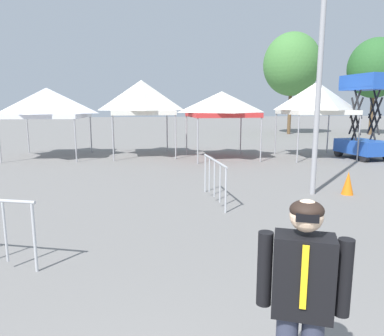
% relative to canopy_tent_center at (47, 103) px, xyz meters
% --- Properties ---
extents(canopy_tent_center, '(3.49, 3.49, 3.16)m').
position_rel_canopy_tent_center_xyz_m(canopy_tent_center, '(0.00, 0.00, 0.00)').
color(canopy_tent_center, '#9E9EA3').
rests_on(canopy_tent_center, ground).
extents(canopy_tent_behind_center, '(3.05, 3.05, 3.53)m').
position_rel_canopy_tent_center_xyz_m(canopy_tent_behind_center, '(4.25, -0.11, 0.25)').
color(canopy_tent_behind_center, '#9E9EA3').
rests_on(canopy_tent_behind_center, ground).
extents(canopy_tent_left_of_center, '(3.01, 3.01, 2.99)m').
position_rel_canopy_tent_center_xyz_m(canopy_tent_left_of_center, '(7.80, -1.32, -0.06)').
color(canopy_tent_left_of_center, '#9E9EA3').
rests_on(canopy_tent_left_of_center, ground).
extents(canopy_tent_far_right, '(2.89, 2.89, 3.42)m').
position_rel_canopy_tent_center_xyz_m(canopy_tent_far_right, '(12.05, -1.78, 0.21)').
color(canopy_tent_far_right, '#9E9EA3').
rests_on(canopy_tent_far_right, ground).
extents(scissor_lift, '(1.64, 2.44, 3.71)m').
position_rel_canopy_tent_center_xyz_m(scissor_lift, '(14.07, -2.42, -1.35)').
color(scissor_lift, black).
rests_on(scissor_lift, ground).
extents(person_foreground, '(0.61, 0.38, 1.78)m').
position_rel_canopy_tent_center_xyz_m(person_foreground, '(5.37, -14.99, -1.46)').
color(person_foreground, '#33384C').
rests_on(person_foreground, ground).
extents(tree_behind_tents_left, '(4.22, 4.22, 7.56)m').
position_rel_canopy_tent_center_xyz_m(tree_behind_tents_left, '(22.56, 9.61, 2.74)').
color(tree_behind_tents_left, brown).
rests_on(tree_behind_tents_left, ground).
extents(tree_behind_tents_center, '(4.53, 4.53, 8.08)m').
position_rel_canopy_tent_center_xyz_m(tree_behind_tents_center, '(16.26, 11.09, 3.09)').
color(tree_behind_tents_center, brown).
rests_on(tree_behind_tents_center, ground).
extents(crowd_barrier_by_lift, '(0.17, 2.10, 1.08)m').
position_rel_canopy_tent_center_xyz_m(crowd_barrier_by_lift, '(6.02, -8.61, -1.74)').
color(crowd_barrier_by_lift, '#B7BABF').
rests_on(crowd_barrier_by_lift, ground).
extents(traffic_cone_near_barrier, '(0.32, 0.32, 0.63)m').
position_rel_canopy_tent_center_xyz_m(traffic_cone_near_barrier, '(9.76, -8.41, -2.17)').
color(traffic_cone_near_barrier, orange).
rests_on(traffic_cone_near_barrier, ground).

